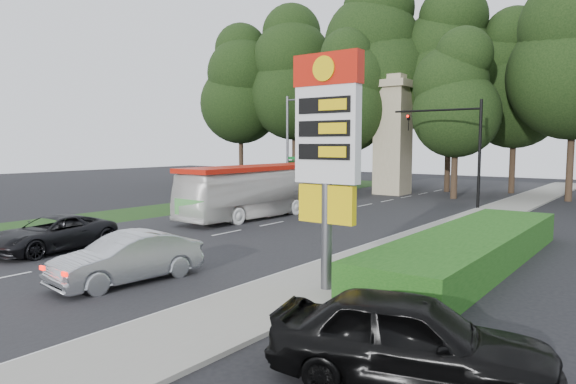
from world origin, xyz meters
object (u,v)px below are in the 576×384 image
Objects in this scene: streetlight_signs at (290,142)px; sedan_silver at (127,258)px; parked_car_black at (409,339)px; gas_station_pylon at (327,139)px; traffic_signal_mast at (460,138)px; monument at (393,134)px; suv_charcoal at (52,234)px; transit_bus at (258,191)px.

streetlight_signs is 25.45m from sedan_silver.
streetlight_signs is at bearing 25.13° from parked_car_black.
gas_station_pylon is 7.22m from sedan_silver.
streetlight_signs reaches higher than traffic_signal_mast.
suv_charcoal is at bearing -91.54° from monument.
gas_station_pylon is 0.95× the size of traffic_signal_mast.
suv_charcoal is at bearing -90.29° from transit_bus.
monument is 1.98× the size of suv_charcoal.
traffic_signal_mast is 25.20m from sedan_silver.
parked_car_black is (15.50, -32.00, -4.25)m from monument.
suv_charcoal is (-6.46, 1.09, -0.07)m from sedan_silver.
gas_station_pylon is 6.88m from parked_car_black.
traffic_signal_mast reaches higher than suv_charcoal.
sedan_silver is at bearing -94.67° from traffic_signal_mast.
streetlight_signs is at bearing -121.97° from monument.
gas_station_pylon is at bearing -51.04° from streetlight_signs.
parked_car_black is at bearing -42.89° from gas_station_pylon.
monument is 2.14× the size of sedan_silver.
streetlight_signs is (-16.19, 20.01, -0.01)m from gas_station_pylon.
transit_bus is (-8.01, -11.40, -3.15)m from traffic_signal_mast.
monument is (4.99, 7.99, 0.67)m from streetlight_signs.
transit_bus is (-0.33, -17.40, -3.58)m from monument.
transit_bus is 2.33× the size of sedan_silver.
traffic_signal_mast is 0.72× the size of monument.
suv_charcoal is 16.46m from parked_car_black.
traffic_signal_mast is 14.28m from transit_bus.
traffic_signal_mast is at bearing 56.81° from transit_bus.
monument is at bearing 106.87° from sedan_silver.
gas_station_pylon is 30.17m from monument.
transit_bus is at bearing -125.09° from traffic_signal_mast.
traffic_signal_mast is (-3.52, 22.00, 0.22)m from gas_station_pylon.
transit_bus is at bearing 137.38° from gas_station_pylon.
sedan_silver is at bearing -79.60° from monument.
gas_station_pylon is 25.74m from streetlight_signs.
streetlight_signs is 0.73× the size of transit_bus.
transit_bus is 21.54m from parked_car_black.
monument reaches higher than sedan_silver.
monument reaches higher than parked_car_black.
monument is at bearing 10.50° from parked_car_black.
suv_charcoal is at bearing 176.86° from sedan_silver.
parked_car_black is at bearing -13.67° from suv_charcoal.
monument reaches higher than suv_charcoal.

